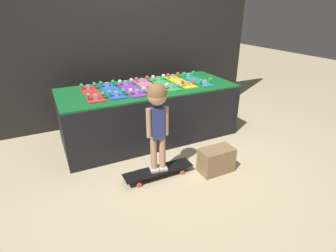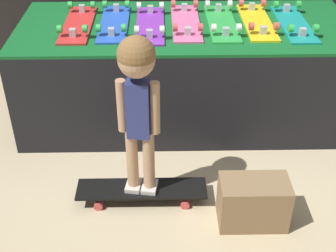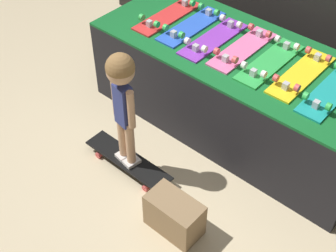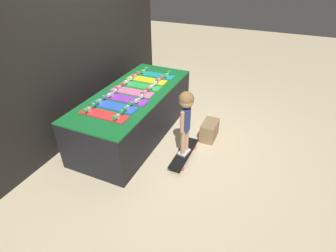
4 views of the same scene
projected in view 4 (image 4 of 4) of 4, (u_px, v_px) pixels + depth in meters
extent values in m
plane|color=beige|center=(166.00, 140.00, 4.16)|extent=(16.00, 16.00, 0.00)
cube|color=black|center=(81.00, 41.00, 3.85)|extent=(4.34, 0.10, 2.80)
cube|color=black|center=(135.00, 114.00, 4.15)|extent=(2.32, 0.97, 0.70)
cube|color=#146028|center=(133.00, 93.00, 3.95)|extent=(2.32, 0.97, 0.02)
cube|color=red|center=(104.00, 115.00, 3.38)|extent=(0.19, 0.67, 0.01)
cube|color=#B7B7BC|center=(89.00, 109.00, 3.43)|extent=(0.04, 0.04, 0.05)
cylinder|color=green|center=(93.00, 105.00, 3.48)|extent=(0.03, 0.05, 0.05)
cylinder|color=green|center=(85.00, 110.00, 3.36)|extent=(0.03, 0.05, 0.05)
cube|color=#B7B7BC|center=(118.00, 116.00, 3.28)|extent=(0.04, 0.04, 0.05)
cylinder|color=green|center=(121.00, 112.00, 3.33)|extent=(0.03, 0.05, 0.05)
cylinder|color=green|center=(114.00, 118.00, 3.21)|extent=(0.03, 0.05, 0.05)
cube|color=blue|center=(114.00, 106.00, 3.57)|extent=(0.19, 0.67, 0.01)
cube|color=#B7B7BC|center=(100.00, 101.00, 3.63)|extent=(0.04, 0.04, 0.05)
cylinder|color=green|center=(103.00, 97.00, 3.67)|extent=(0.03, 0.05, 0.05)
cylinder|color=green|center=(96.00, 102.00, 3.55)|extent=(0.03, 0.05, 0.05)
cube|color=#B7B7BC|center=(128.00, 107.00, 3.48)|extent=(0.04, 0.04, 0.05)
cylinder|color=green|center=(131.00, 103.00, 3.52)|extent=(0.03, 0.05, 0.05)
cylinder|color=green|center=(124.00, 108.00, 3.40)|extent=(0.03, 0.05, 0.05)
cube|color=purple|center=(126.00, 99.00, 3.75)|extent=(0.19, 0.67, 0.01)
cube|color=#B7B7BC|center=(112.00, 94.00, 3.80)|extent=(0.04, 0.04, 0.05)
cylinder|color=white|center=(115.00, 91.00, 3.85)|extent=(0.03, 0.05, 0.05)
cylinder|color=white|center=(109.00, 95.00, 3.73)|extent=(0.03, 0.05, 0.05)
cube|color=#B7B7BC|center=(139.00, 100.00, 3.65)|extent=(0.04, 0.04, 0.05)
cylinder|color=white|center=(142.00, 96.00, 3.70)|extent=(0.03, 0.05, 0.05)
cylinder|color=white|center=(136.00, 101.00, 3.58)|extent=(0.03, 0.05, 0.05)
cube|color=pink|center=(132.00, 92.00, 3.95)|extent=(0.19, 0.67, 0.01)
cube|color=#B7B7BC|center=(119.00, 87.00, 4.00)|extent=(0.04, 0.04, 0.05)
cylinder|color=#D84C4C|center=(122.00, 84.00, 4.05)|extent=(0.03, 0.05, 0.05)
cylinder|color=#D84C4C|center=(116.00, 88.00, 3.93)|extent=(0.03, 0.05, 0.05)
cube|color=#B7B7BC|center=(145.00, 92.00, 3.85)|extent=(0.04, 0.04, 0.05)
cylinder|color=#D84C4C|center=(148.00, 89.00, 3.90)|extent=(0.03, 0.05, 0.05)
cylinder|color=#D84C4C|center=(142.00, 93.00, 3.78)|extent=(0.03, 0.05, 0.05)
cube|color=green|center=(141.00, 86.00, 4.13)|extent=(0.19, 0.67, 0.01)
cube|color=#B7B7BC|center=(128.00, 82.00, 4.19)|extent=(0.04, 0.04, 0.05)
cylinder|color=white|center=(131.00, 78.00, 4.24)|extent=(0.03, 0.05, 0.05)
cylinder|color=white|center=(126.00, 82.00, 4.11)|extent=(0.03, 0.05, 0.05)
cube|color=#B7B7BC|center=(153.00, 86.00, 4.04)|extent=(0.04, 0.04, 0.05)
cylinder|color=white|center=(155.00, 83.00, 4.09)|extent=(0.03, 0.05, 0.05)
cylinder|color=white|center=(151.00, 87.00, 3.96)|extent=(0.03, 0.05, 0.05)
cube|color=yellow|center=(147.00, 80.00, 4.33)|extent=(0.19, 0.67, 0.01)
cube|color=#B7B7BC|center=(135.00, 76.00, 4.38)|extent=(0.04, 0.04, 0.05)
cylinder|color=#D84C4C|center=(137.00, 73.00, 4.43)|extent=(0.03, 0.05, 0.05)
cylinder|color=#D84C4C|center=(132.00, 76.00, 4.31)|extent=(0.03, 0.05, 0.05)
cube|color=#B7B7BC|center=(159.00, 80.00, 4.23)|extent=(0.04, 0.04, 0.05)
cylinder|color=#D84C4C|center=(161.00, 77.00, 4.28)|extent=(0.03, 0.05, 0.05)
cylinder|color=#D84C4C|center=(157.00, 81.00, 4.16)|extent=(0.03, 0.05, 0.05)
cube|color=teal|center=(155.00, 75.00, 4.50)|extent=(0.19, 0.67, 0.01)
cube|color=#B7B7BC|center=(144.00, 71.00, 4.56)|extent=(0.04, 0.04, 0.05)
cylinder|color=green|center=(146.00, 68.00, 4.61)|extent=(0.03, 0.05, 0.05)
cylinder|color=green|center=(142.00, 71.00, 4.48)|extent=(0.03, 0.05, 0.05)
cube|color=#B7B7BC|center=(167.00, 75.00, 4.41)|extent=(0.04, 0.04, 0.05)
cylinder|color=green|center=(169.00, 72.00, 4.46)|extent=(0.03, 0.05, 0.05)
cylinder|color=green|center=(165.00, 75.00, 4.33)|extent=(0.03, 0.05, 0.05)
cube|color=black|center=(184.00, 153.00, 3.74)|extent=(0.77, 0.18, 0.01)
cube|color=#B7B7BC|center=(190.00, 145.00, 3.95)|extent=(0.04, 0.04, 0.05)
cylinder|color=#D84C4C|center=(185.00, 145.00, 3.99)|extent=(0.05, 0.03, 0.05)
cylinder|color=#D84C4C|center=(195.00, 148.00, 3.94)|extent=(0.05, 0.03, 0.05)
cube|color=#B7B7BC|center=(177.00, 166.00, 3.57)|extent=(0.04, 0.04, 0.05)
cylinder|color=#D84C4C|center=(172.00, 166.00, 3.61)|extent=(0.05, 0.03, 0.05)
cylinder|color=#D84C4C|center=(183.00, 169.00, 3.55)|extent=(0.05, 0.03, 0.05)
cube|color=silver|center=(186.00, 150.00, 3.76)|extent=(0.10, 0.13, 0.03)
cylinder|color=tan|center=(186.00, 139.00, 3.65)|extent=(0.07, 0.07, 0.38)
cube|color=silver|center=(182.00, 154.00, 3.70)|extent=(0.10, 0.13, 0.03)
cylinder|color=tan|center=(183.00, 142.00, 3.59)|extent=(0.07, 0.07, 0.38)
cube|color=navy|center=(186.00, 120.00, 3.44)|extent=(0.14, 0.10, 0.33)
cylinder|color=tan|center=(189.00, 116.00, 3.49)|extent=(0.05, 0.05, 0.30)
cylinder|color=tan|center=(182.00, 122.00, 3.37)|extent=(0.05, 0.05, 0.30)
sphere|color=tan|center=(186.00, 101.00, 3.28)|extent=(0.19, 0.19, 0.19)
sphere|color=olive|center=(186.00, 99.00, 3.27)|extent=(0.19, 0.19, 0.19)
cube|color=#8E704C|center=(209.00, 130.00, 4.13)|extent=(0.38, 0.22, 0.28)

